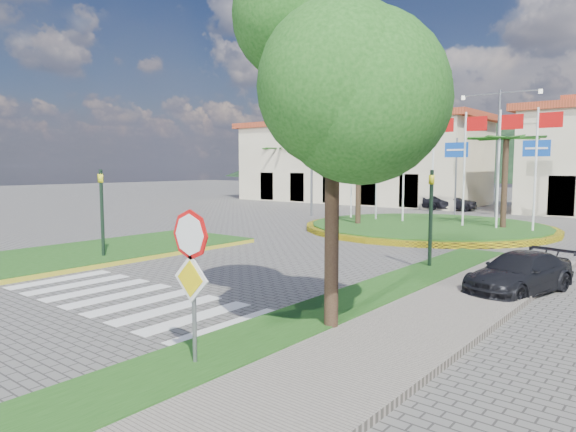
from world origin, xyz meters
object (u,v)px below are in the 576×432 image
Objects in this scene: deciduous_tree at (333,68)px; car_dark_a at (450,201)px; white_van at (433,199)px; roundabout_island at (427,226)px; stop_sign at (192,263)px; car_side_right at (520,273)px.

car_dark_a is at bearing 107.39° from deciduous_tree.
car_dark_a is (-9.14, 29.19, -4.50)m from deciduous_tree.
deciduous_tree is 1.54× the size of white_van.
roundabout_island is 3.21× the size of car_dark_a.
stop_sign is (4.90, -20.04, 1.61)m from roundabout_island.
white_van is (-11.38, 31.44, -4.56)m from deciduous_tree.
roundabout_island is at bearing 107.91° from deciduous_tree.
roundabout_island reaches higher than car_side_right.
stop_sign is 0.73× the size of car_side_right.
stop_sign is 36.15m from white_van.
stop_sign is at bearing -173.75° from car_dark_a.
deciduous_tree reaches higher than white_van.
roundabout_island is 18.55m from deciduous_tree.
white_van is 1.21× the size of car_side_right.
deciduous_tree is 7.70m from car_side_right.
car_side_right is at bearing 70.97° from deciduous_tree.
stop_sign reaches higher than car_side_right.
car_side_right is (7.50, -11.20, 0.35)m from roundabout_island.
car_side_right is at bearing -56.21° from roundabout_island.
roundabout_island is 1.87× the size of deciduous_tree.
car_dark_a is at bearing -152.88° from white_van.
roundabout_island is 15.60m from white_van.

